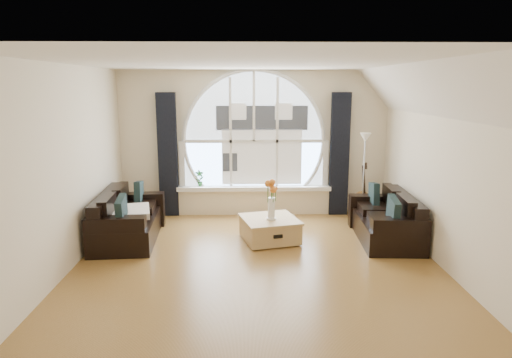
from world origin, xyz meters
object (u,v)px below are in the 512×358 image
object	(u,v)px
sofa_right	(385,215)
coffee_chest	(270,228)
potted_plant	(200,178)
vase_flowers	(271,195)
guitar	(363,190)
sofa_left	(129,215)
floor_lamp	(363,177)

from	to	relation	value
sofa_right	coffee_chest	distance (m)	1.85
potted_plant	vase_flowers	bearing A→B (deg)	-51.42
sofa_right	guitar	size ratio (longest dim) A/B	1.54
sofa_right	guitar	world-z (taller)	guitar
sofa_left	floor_lamp	xyz separation A→B (m)	(3.98, 0.97, 0.40)
vase_flowers	guitar	world-z (taller)	vase_flowers
floor_lamp	coffee_chest	bearing A→B (deg)	-148.30
sofa_left	potted_plant	distance (m)	1.76
coffee_chest	floor_lamp	xyz separation A→B (m)	(1.74, 1.07, 0.60)
guitar	potted_plant	size ratio (longest dim) A/B	3.40
floor_lamp	sofa_right	bearing A→B (deg)	-84.74
sofa_left	potted_plant	size ratio (longest dim) A/B	5.48
sofa_left	sofa_right	xyz separation A→B (m)	(4.07, -0.09, 0.00)
coffee_chest	potted_plant	xyz separation A→B (m)	(-1.25, 1.52, 0.50)
sofa_right	guitar	xyz separation A→B (m)	(-0.06, 1.23, 0.13)
coffee_chest	sofa_right	bearing A→B (deg)	-14.49
sofa_left	sofa_right	bearing A→B (deg)	-5.33
sofa_right	vase_flowers	xyz separation A→B (m)	(-1.81, -0.08, 0.36)
guitar	potted_plant	xyz separation A→B (m)	(-3.02, 0.28, 0.18)
coffee_chest	guitar	distance (m)	2.19
potted_plant	coffee_chest	bearing A→B (deg)	-50.68
sofa_right	floor_lamp	bearing A→B (deg)	98.43
guitar	potted_plant	world-z (taller)	guitar
floor_lamp	sofa_left	bearing A→B (deg)	-166.31
sofa_right	potted_plant	size ratio (longest dim) A/B	5.24
coffee_chest	floor_lamp	size ratio (longest dim) A/B	0.52
coffee_chest	vase_flowers	world-z (taller)	vase_flowers
coffee_chest	potted_plant	size ratio (longest dim) A/B	2.68
floor_lamp	guitar	size ratio (longest dim) A/B	1.51
coffee_chest	floor_lamp	world-z (taller)	floor_lamp
sofa_left	guitar	world-z (taller)	guitar
coffee_chest	vase_flowers	distance (m)	0.56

